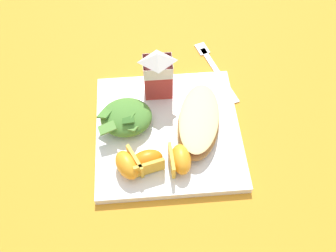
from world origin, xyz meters
name	(u,v)px	position (x,y,z in m)	size (l,w,h in m)	color
ground	(168,133)	(0.00, 0.00, 0.00)	(3.00, 3.00, 0.00)	orange
white_plate	(168,131)	(0.00, 0.00, 0.01)	(0.28, 0.28, 0.02)	white
cheesy_pizza_bread	(199,121)	(0.06, 0.00, 0.03)	(0.11, 0.18, 0.04)	#B77F42
green_salad_pile	(126,117)	(-0.08, 0.02, 0.04)	(0.11, 0.09, 0.04)	#4C8433
milk_carton	(158,72)	(-0.01, 0.10, 0.08)	(0.06, 0.05, 0.11)	#B7332D
orange_wedge_front	(128,165)	(-0.08, -0.08, 0.04)	(0.06, 0.07, 0.04)	orange
orange_wedge_middle	(147,161)	(-0.04, -0.08, 0.04)	(0.07, 0.05, 0.04)	orange
orange_wedge_rear	(180,159)	(0.02, -0.08, 0.04)	(0.04, 0.06, 0.04)	orange
metal_fork	(214,66)	(0.12, 0.17, 0.00)	(0.08, 0.18, 0.01)	silver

